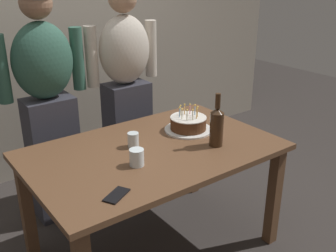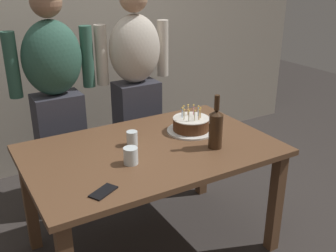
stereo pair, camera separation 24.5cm
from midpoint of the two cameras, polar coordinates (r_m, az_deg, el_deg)
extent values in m
plane|color=#332D2B|center=(2.79, -4.57, -17.16)|extent=(10.00, 10.00, 0.00)
cube|color=#9E9384|center=(3.61, -18.93, 13.60)|extent=(5.20, 0.10, 2.60)
cube|color=brown|center=(2.40, -5.09, -3.67)|extent=(1.50, 0.96, 0.03)
cube|color=brown|center=(2.70, 12.55, -9.96)|extent=(0.07, 0.07, 0.70)
cube|color=brown|center=(2.70, -22.24, -11.22)|extent=(0.07, 0.07, 0.70)
cube|color=brown|center=(3.21, 1.57, -3.92)|extent=(0.07, 0.07, 0.70)
cylinder|color=white|center=(2.64, 0.28, -0.58)|extent=(0.32, 0.32, 0.01)
cylinder|color=#512D19|center=(2.62, 0.28, 0.34)|extent=(0.24, 0.24, 0.08)
cylinder|color=silver|center=(2.60, 0.29, 1.20)|extent=(0.24, 0.24, 0.01)
cylinder|color=#EAB266|center=(2.64, -0.25, 2.31)|extent=(0.01, 0.01, 0.06)
sphere|color=#F9C64C|center=(2.63, -0.25, 3.09)|extent=(0.01, 0.01, 0.01)
cylinder|color=beige|center=(2.62, -0.85, 2.13)|extent=(0.01, 0.01, 0.06)
sphere|color=#F9C64C|center=(2.61, -0.86, 2.91)|extent=(0.01, 0.01, 0.01)
cylinder|color=#93B7DB|center=(2.59, -1.03, 1.85)|extent=(0.01, 0.01, 0.06)
sphere|color=#F9C64C|center=(2.57, -1.04, 2.65)|extent=(0.01, 0.01, 0.01)
cylinder|color=beige|center=(2.55, -0.71, 1.59)|extent=(0.01, 0.01, 0.06)
sphere|color=#F9C64C|center=(2.54, -0.71, 2.40)|extent=(0.01, 0.01, 0.01)
cylinder|color=beige|center=(2.54, 0.01, 1.45)|extent=(0.01, 0.01, 0.06)
sphere|color=#F9C64C|center=(2.52, 0.01, 2.25)|extent=(0.01, 0.01, 0.01)
cylinder|color=beige|center=(2.54, 0.84, 1.48)|extent=(0.01, 0.01, 0.06)
sphere|color=#F9C64C|center=(2.53, 0.85, 2.28)|extent=(0.01, 0.01, 0.01)
cylinder|color=#EAB266|center=(2.56, 1.45, 1.67)|extent=(0.01, 0.01, 0.06)
sphere|color=#F9C64C|center=(2.55, 1.46, 2.47)|extent=(0.01, 0.01, 0.01)
cylinder|color=#EAB266|center=(2.60, 1.60, 1.95)|extent=(0.01, 0.01, 0.06)
sphere|color=#F9C64C|center=(2.58, 1.61, 2.74)|extent=(0.01, 0.01, 0.01)
cylinder|color=#93B7DB|center=(2.63, 1.25, 2.20)|extent=(0.01, 0.01, 0.06)
sphere|color=#F9C64C|center=(2.62, 1.26, 2.99)|extent=(0.01, 0.01, 0.01)
cylinder|color=pink|center=(2.65, 0.55, 2.34)|extent=(0.01, 0.01, 0.06)
sphere|color=#F9C64C|center=(2.63, 0.55, 3.12)|extent=(0.01, 0.01, 0.01)
cylinder|color=silver|center=(2.41, -7.97, -2.07)|extent=(0.07, 0.07, 0.09)
cylinder|color=silver|center=(2.18, -7.76, -4.59)|extent=(0.08, 0.08, 0.10)
cylinder|color=#382314|center=(2.39, 4.12, -0.54)|extent=(0.08, 0.08, 0.21)
cone|color=#382314|center=(2.34, 4.20, 2.18)|extent=(0.08, 0.08, 0.03)
cylinder|color=#382314|center=(2.32, 4.24, 3.58)|extent=(0.03, 0.03, 0.09)
cube|color=black|center=(1.95, -11.08, -9.87)|extent=(0.16, 0.13, 0.01)
cube|color=#33333D|center=(3.04, -18.34, -4.50)|extent=(0.34, 0.23, 0.92)
ellipsoid|color=#2D5647|center=(2.81, -20.10, 8.80)|extent=(0.41, 0.27, 0.52)
sphere|color=#936B51|center=(2.75, -21.14, 16.29)|extent=(0.21, 0.21, 0.21)
cylinder|color=#2D5647|center=(2.92, -15.34, 9.31)|extent=(0.09, 0.09, 0.44)
cylinder|color=#2D5647|center=(2.78, -25.33, 7.35)|extent=(0.09, 0.09, 0.44)
cube|color=#33333D|center=(3.26, -7.93, -1.71)|extent=(0.34, 0.23, 0.92)
ellipsoid|color=beige|center=(3.04, -8.64, 10.81)|extent=(0.41, 0.27, 0.52)
cylinder|color=beige|center=(3.20, -4.72, 11.06)|extent=(0.09, 0.09, 0.44)
cylinder|color=beige|center=(2.96, -13.37, 9.66)|extent=(0.09, 0.09, 0.44)
camera|label=1|loc=(0.12, -92.86, -1.16)|focal=42.18mm
camera|label=2|loc=(0.12, 87.14, 1.16)|focal=42.18mm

